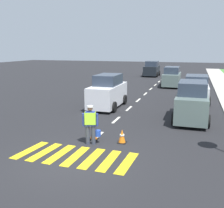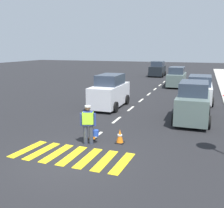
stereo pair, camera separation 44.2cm
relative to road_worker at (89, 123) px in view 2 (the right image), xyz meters
name	(u,v)px [view 2 (the right image)]	position (x,y,z in m)	size (l,w,h in m)	color
ground_plane	(160,85)	(-0.08, 19.26, -0.93)	(96.00, 96.00, 0.00)	black
crosswalk_stripes	(72,156)	(-0.08, -1.38, -0.92)	(4.51, 1.93, 0.01)	yellow
lane_center_line	(166,80)	(-0.08, 23.46, -0.93)	(0.14, 46.40, 0.01)	silver
road_worker	(89,123)	(0.00, 0.00, 0.00)	(0.70, 0.53, 1.67)	#383D4C
traffic_cone_near	(120,136)	(1.21, 0.54, -0.63)	(0.36, 0.36, 0.61)	black
traffic_cone_far	(92,133)	(-0.11, 0.58, -0.65)	(0.36, 0.36, 0.58)	black
car_oncoming_third	(157,69)	(-1.95, 27.97, 0.07)	(2.09, 3.83, 2.14)	black
car_outgoing_far	(177,77)	(1.70, 18.51, 0.03)	(1.91, 4.37, 2.07)	slate
car_parked_far	(199,90)	(4.17, 10.69, 0.00)	(2.01, 4.33, 2.01)	silver
car_parked_curbside	(193,103)	(3.95, 5.22, 0.10)	(1.91, 4.16, 2.21)	slate
car_oncoming_lead	(110,92)	(-1.58, 6.98, 0.11)	(1.91, 4.17, 2.24)	silver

